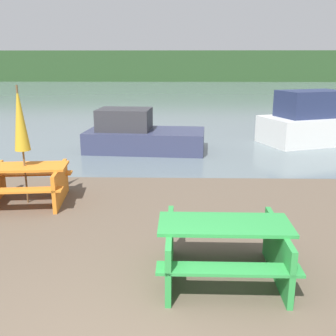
{
  "coord_description": "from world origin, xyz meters",
  "views": [
    {
      "loc": [
        0.48,
        -2.71,
        2.7
      ],
      "look_at": [
        0.32,
        4.04,
        0.85
      ],
      "focal_mm": 42.0,
      "sensor_mm": 36.0,
      "label": 1
    }
  ],
  "objects": [
    {
      "name": "picnic_table_orange",
      "position": [
        -2.45,
        4.52,
        0.45
      ],
      "size": [
        1.72,
        1.54,
        0.75
      ],
      "rotation": [
        0.0,
        0.0,
        0.11
      ],
      "color": "orange",
      "rests_on": "ground_plane"
    },
    {
      "name": "far_treeline",
      "position": [
        0.0,
        51.26,
        2.0
      ],
      "size": [
        80.0,
        1.6,
        4.0
      ],
      "color": "#284723",
      "rests_on": "water"
    },
    {
      "name": "boat_second",
      "position": [
        5.53,
        10.7,
        0.65
      ],
      "size": [
        5.04,
        3.29,
        1.76
      ],
      "rotation": [
        0.0,
        0.0,
        0.35
      ],
      "color": "silver",
      "rests_on": "water"
    },
    {
      "name": "water",
      "position": [
        0.0,
        31.26,
        -0.0
      ],
      "size": [
        60.0,
        50.0,
        0.0
      ],
      "color": "slate",
      "rests_on": "ground_plane"
    },
    {
      "name": "boat",
      "position": [
        -0.64,
        9.22,
        0.47
      ],
      "size": [
        3.71,
        2.04,
        1.29
      ],
      "rotation": [
        0.0,
        0.0,
        -0.08
      ],
      "color": "#333856",
      "rests_on": "water"
    },
    {
      "name": "umbrella_gold",
      "position": [
        -2.45,
        4.52,
        1.65
      ],
      "size": [
        0.29,
        0.29,
        2.27
      ],
      "color": "brown",
      "rests_on": "ground_plane"
    },
    {
      "name": "picnic_table_green",
      "position": [
        1.08,
        1.83,
        0.45
      ],
      "size": [
        1.66,
        1.4,
        0.76
      ],
      "rotation": [
        0.0,
        0.0,
        -0.01
      ],
      "color": "green",
      "rests_on": "ground_plane"
    }
  ]
}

